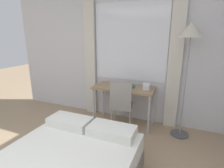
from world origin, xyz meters
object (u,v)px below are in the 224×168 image
(desk_chair, at_px, (121,103))
(standing_lamp, at_px, (190,40))
(desk, at_px, (124,90))
(telephone, at_px, (147,87))
(book, at_px, (127,86))

(desk_chair, relative_size, standing_lamp, 0.49)
(desk, distance_m, desk_chair, 0.28)
(desk, height_order, telephone, telephone)
(standing_lamp, distance_m, book, 1.34)
(desk_chair, distance_m, standing_lamp, 1.56)
(desk_chair, xyz_separation_m, telephone, (0.41, 0.23, 0.30))
(book, bearing_deg, desk_chair, -94.94)
(telephone, bearing_deg, standing_lamp, -1.25)
(telephone, distance_m, book, 0.39)
(desk, height_order, book, book)
(desk, relative_size, standing_lamp, 0.60)
(desk_chair, xyz_separation_m, book, (0.02, 0.26, 0.26))
(desk, relative_size, telephone, 7.34)
(book, bearing_deg, desk, -148.45)
(telephone, xyz_separation_m, book, (-0.38, 0.03, -0.04))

